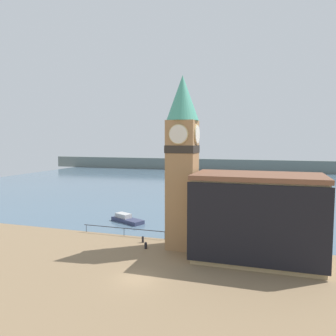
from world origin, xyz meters
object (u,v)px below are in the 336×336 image
object	(u,v)px
clock_tower	(182,158)
boat_near	(126,219)
mooring_bollard_far	(146,245)
mooring_bollard_near	(143,239)
pier_building	(257,217)

from	to	relation	value
clock_tower	boat_near	xyz separation A→B (m)	(-11.84, 9.36, -10.62)
clock_tower	mooring_bollard_far	bearing A→B (deg)	-155.76
mooring_bollard_near	mooring_bollard_far	size ratio (longest dim) A/B	1.04
pier_building	boat_near	bearing A→B (deg)	152.28
pier_building	boat_near	world-z (taller)	pier_building
pier_building	boat_near	distance (m)	23.84
clock_tower	mooring_bollard_near	bearing A→B (deg)	177.21
mooring_bollard_far	pier_building	bearing A→B (deg)	1.30
pier_building	mooring_bollard_near	xyz separation A→B (m)	(-14.24, 1.81, -4.32)
pier_building	boat_near	xyz separation A→B (m)	(-20.76, 10.91, -4.31)
boat_near	mooring_bollard_near	size ratio (longest dim) A/B	7.37
clock_tower	pier_building	size ratio (longest dim) A/B	1.50
clock_tower	boat_near	world-z (taller)	clock_tower
clock_tower	mooring_bollard_far	xyz separation A→B (m)	(-4.09, -1.84, -10.65)
clock_tower	mooring_bollard_near	xyz separation A→B (m)	(-5.32, 0.26, -10.63)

